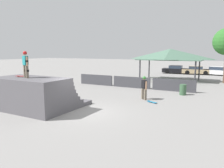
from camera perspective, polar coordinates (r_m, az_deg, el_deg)
The scene contains 12 objects.
ground_plane at distance 12.78m, azimuth -8.04°, elevation -7.27°, with size 160.00×160.00×0.00m, color gray.
quarter_pipe_ramp at distance 13.96m, azimuth -19.42°, elevation -2.69°, with size 4.53×4.22×1.93m.
skater_on_deck at distance 13.61m, azimuth -21.67°, elevation 5.24°, with size 0.66×0.36×1.55m.
skateboard_on_deck at distance 14.13m, azimuth -22.43°, elevation 1.91°, with size 0.82×0.38×0.09m.
bystander_walking at distance 15.86m, azimuth 8.39°, elevation -0.49°, with size 0.59×0.50×1.71m.
skateboard_on_ground at distance 15.14m, azimuth 10.34°, elevation -4.61°, with size 0.80×0.50×0.09m.
barrier_fence at distance 21.04m, azimuth 5.08°, elevation 0.45°, with size 11.78×0.12×1.05m.
pavilion_shelter at distance 27.28m, azimuth 14.95°, elevation 7.44°, with size 7.45×4.03×3.78m.
trash_bin at distance 18.36m, azimuth 18.03°, elevation -1.43°, with size 0.52×0.52×0.85m, color #385B3D.
parked_car_black at distance 36.09m, azimuth 16.40°, elevation 3.60°, with size 4.30×1.95×1.27m.
parked_car_tan at distance 35.70m, azimuth 21.10°, elevation 3.33°, with size 4.40×2.33×1.27m.
parked_car_white at distance 35.58m, azimuth 25.86°, elevation 3.03°, with size 4.38×2.49×1.27m.
Camera 1 is at (7.33, -9.88, 3.45)m, focal length 35.00 mm.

